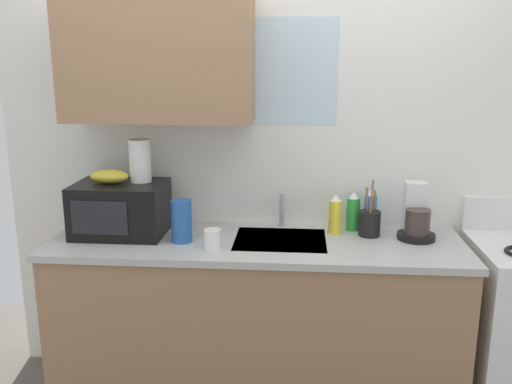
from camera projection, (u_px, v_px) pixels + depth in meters
kitchen_wall_assembly at (242, 140)px, 2.94m from camera, size 2.86×0.42×2.50m
counter_unit at (257, 320)px, 2.85m from camera, size 2.09×0.63×0.90m
sink_faucet at (282, 210)px, 2.95m from camera, size 0.03×0.03×0.19m
microwave at (121, 209)px, 2.82m from camera, size 0.46×0.35×0.27m
banana_bunch at (109, 176)px, 2.78m from camera, size 0.20×0.11×0.07m
paper_towel_roll at (140, 161)px, 2.80m from camera, size 0.11×0.11×0.22m
coffee_maker at (416, 218)px, 2.76m from camera, size 0.19×0.21×0.28m
dish_soap_bottle_yellow at (335, 215)px, 2.83m from camera, size 0.07×0.07×0.21m
dish_soap_bottle_green at (353, 212)px, 2.89m from camera, size 0.07×0.07×0.21m
dish_soap_bottle_blue at (370, 211)px, 2.87m from camera, size 0.07×0.07×0.23m
cereal_canister at (181, 221)px, 2.70m from camera, size 0.10×0.10×0.21m
mug_white at (213, 239)px, 2.62m from camera, size 0.08×0.08×0.09m
utensil_crock at (370, 223)px, 2.80m from camera, size 0.11×0.11×0.30m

